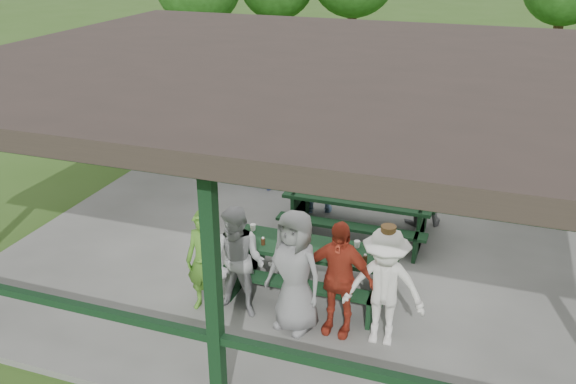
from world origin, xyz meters
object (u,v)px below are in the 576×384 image
at_px(picnic_table_far, 358,211).
at_px(pickup_truck, 510,103).
at_px(contestant_grey_mid, 295,272).
at_px(spectator_grey, 421,179).
at_px(contestant_green, 204,262).
at_px(picnic_table_near, 310,263).
at_px(spectator_lblue, 319,175).
at_px(contestant_grey_left, 238,263).
at_px(farm_trailer, 305,98).
at_px(contestant_red, 338,278).
at_px(contestant_white_fedora, 384,287).
at_px(spectator_blue, 263,144).

bearing_deg(picnic_table_far, pickup_truck, 72.94).
height_order(contestant_grey_mid, spectator_grey, contestant_grey_mid).
height_order(contestant_green, contestant_grey_mid, contestant_grey_mid).
bearing_deg(pickup_truck, picnic_table_near, 151.44).
xyz_separation_m(picnic_table_far, contestant_green, (-1.50, -2.94, 0.29)).
height_order(picnic_table_far, spectator_lblue, spectator_lblue).
height_order(contestant_grey_left, farm_trailer, contestant_grey_left).
height_order(contestant_red, pickup_truck, contestant_red).
relative_size(picnic_table_near, farm_trailer, 0.65).
bearing_deg(contestant_white_fedora, picnic_table_far, 106.17).
bearing_deg(contestant_grey_mid, contestant_red, 28.79).
relative_size(picnic_table_near, contestant_grey_left, 1.48).
bearing_deg(contestant_grey_left, contestant_grey_mid, -2.46).
bearing_deg(contestant_green, contestant_grey_left, 6.68).
distance_m(picnic_table_far, pickup_truck, 8.19).
distance_m(contestant_grey_mid, spectator_blue, 4.94).
xyz_separation_m(pickup_truck, farm_trailer, (-5.51, -1.17, -0.06)).
relative_size(picnic_table_near, spectator_blue, 1.28).
height_order(contestant_grey_mid, spectator_lblue, contestant_grey_mid).
relative_size(contestant_green, farm_trailer, 0.41).
xyz_separation_m(picnic_table_near, contestant_green, (-1.25, -0.94, 0.29)).
distance_m(spectator_lblue, spectator_grey, 1.89).
bearing_deg(contestant_grey_left, contestant_red, 3.08).
xyz_separation_m(picnic_table_near, contestant_grey_mid, (0.07, -0.93, 0.40)).
bearing_deg(contestant_green, spectator_lblue, 82.73).
bearing_deg(spectator_grey, contestant_grey_mid, 52.53).
relative_size(contestant_grey_mid, farm_trailer, 0.46).
bearing_deg(contestant_grey_mid, contestant_grey_left, -164.83).
height_order(contestant_red, farm_trailer, contestant_red).
distance_m(contestant_grey_left, spectator_blue, 4.59).
relative_size(contestant_red, pickup_truck, 0.32).
xyz_separation_m(contestant_grey_left, contestant_red, (1.39, 0.06, 0.00)).
relative_size(contestant_green, spectator_blue, 0.81).
bearing_deg(contestant_grey_left, spectator_blue, 107.59).
bearing_deg(contestant_grey_mid, farm_trailer, 125.05).
bearing_deg(spectator_grey, picnic_table_near, 46.38).
xyz_separation_m(contestant_white_fedora, pickup_truck, (1.40, 10.69, -0.21)).
bearing_deg(pickup_truck, contestant_green, 146.59).
bearing_deg(contestant_green, farm_trailer, 100.90).
height_order(contestant_white_fedora, spectator_lblue, contestant_white_fedora).
bearing_deg(spectator_lblue, contestant_green, 59.00).
bearing_deg(pickup_truck, spectator_lblue, 141.24).
distance_m(contestant_white_fedora, spectator_grey, 3.72).
xyz_separation_m(picnic_table_far, spectator_grey, (0.95, 0.86, 0.39)).
height_order(pickup_truck, farm_trailer, pickup_truck).
bearing_deg(contestant_grey_mid, contestant_green, -161.78).
height_order(picnic_table_near, contestant_white_fedora, contestant_white_fedora).
distance_m(picnic_table_far, contestant_red, 2.87).
relative_size(contestant_green, spectator_lblue, 1.04).
xyz_separation_m(spectator_blue, pickup_truck, (4.76, 6.33, -0.33)).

